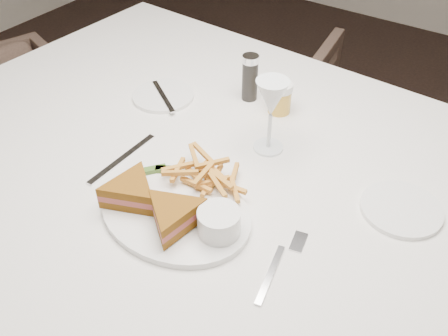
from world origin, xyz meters
TOP-DOWN VIEW (x-y plane):
  - ground at (0.00, 0.00)m, footprint 5.00×5.00m
  - table at (0.04, -0.17)m, footprint 1.70×1.18m
  - chair_far at (0.11, 0.74)m, footprint 0.71×0.68m
  - chair_left at (-1.06, -0.08)m, footprint 0.73×0.75m
  - table_setting at (0.02, -0.23)m, footprint 0.82×0.64m

SIDE VIEW (x-z plane):
  - ground at x=0.00m, z-range 0.00..0.00m
  - chair_left at x=-1.06m, z-range 0.00..0.63m
  - chair_far at x=0.11m, z-range 0.00..0.65m
  - table at x=0.04m, z-range 0.00..0.75m
  - table_setting at x=0.02m, z-range 0.70..0.88m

